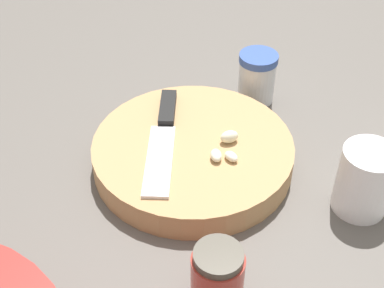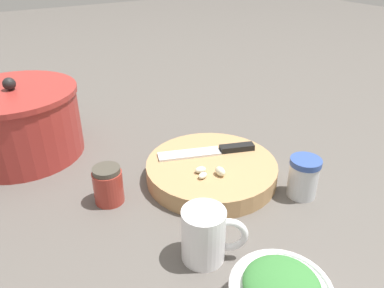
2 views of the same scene
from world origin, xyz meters
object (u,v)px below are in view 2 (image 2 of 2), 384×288
(stock_pot, at_px, (19,122))
(cutting_board, at_px, (211,170))
(chef_knife, at_px, (212,150))
(garlic_cloves, at_px, (211,172))
(coffee_mug, at_px, (206,235))
(honey_jar, at_px, (108,185))
(spice_jar, at_px, (303,177))

(stock_pot, bearing_deg, cutting_board, -135.14)
(chef_knife, height_order, garlic_cloves, garlic_cloves)
(cutting_board, height_order, coffee_mug, coffee_mug)
(chef_knife, relative_size, honey_jar, 2.77)
(chef_knife, height_order, honey_jar, honey_jar)
(spice_jar, distance_m, coffee_mug, 0.26)
(spice_jar, height_order, stock_pot, stock_pot)
(chef_knife, distance_m, garlic_cloves, 0.09)
(stock_pot, bearing_deg, spice_jar, -136.43)
(chef_knife, relative_size, spice_jar, 2.54)
(spice_jar, bearing_deg, coffee_mug, 99.12)
(garlic_cloves, bearing_deg, spice_jar, -125.12)
(garlic_cloves, relative_size, stock_pot, 0.20)
(honey_jar, xyz_separation_m, stock_pot, (0.29, 0.11, 0.04))
(spice_jar, distance_m, honey_jar, 0.38)
(cutting_board, relative_size, coffee_mug, 2.87)
(garlic_cloves, bearing_deg, stock_pot, 39.16)
(cutting_board, bearing_deg, coffee_mug, 143.71)
(cutting_board, xyz_separation_m, honey_jar, (0.04, 0.22, 0.02))
(cutting_board, distance_m, coffee_mug, 0.23)
(honey_jar, height_order, stock_pot, stock_pot)
(cutting_board, distance_m, garlic_cloves, 0.05)
(cutting_board, bearing_deg, garlic_cloves, 143.45)
(chef_knife, xyz_separation_m, coffee_mug, (-0.22, 0.16, 0.00))
(garlic_cloves, bearing_deg, cutting_board, -36.55)
(garlic_cloves, xyz_separation_m, spice_jar, (-0.11, -0.15, -0.00))
(cutting_board, bearing_deg, honey_jar, 80.13)
(garlic_cloves, bearing_deg, chef_knife, -36.03)
(chef_knife, relative_size, coffee_mug, 2.19)
(cutting_board, relative_size, stock_pot, 0.98)
(garlic_cloves, height_order, honey_jar, honey_jar)
(cutting_board, xyz_separation_m, chef_knife, (0.04, -0.03, 0.02))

